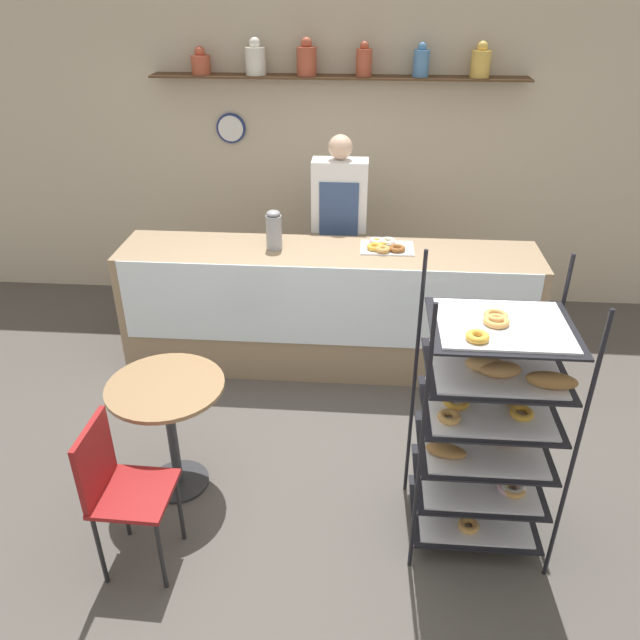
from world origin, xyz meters
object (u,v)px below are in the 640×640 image
object	(u,v)px
cafe_chair	(117,482)
coffee_carafe	(274,230)
person_worker	(339,230)
pastry_rack	(488,424)
donut_tray_counter	(385,246)
cafe_table	(169,411)

from	to	relation	value
cafe_chair	coffee_carafe	distance (m)	2.22
person_worker	cafe_chair	distance (m)	2.86
pastry_rack	cafe_chair	world-z (taller)	pastry_rack
donut_tray_counter	pastry_rack	bearing A→B (deg)	-73.58
person_worker	coffee_carafe	distance (m)	0.77
cafe_chair	coffee_carafe	size ratio (longest dim) A/B	2.99
pastry_rack	cafe_table	world-z (taller)	pastry_rack
pastry_rack	coffee_carafe	xyz separation A→B (m)	(-1.36, 1.72, 0.38)
pastry_rack	coffee_carafe	distance (m)	2.23
cafe_table	coffee_carafe	size ratio (longest dim) A/B	2.50
cafe_table	pastry_rack	bearing A→B (deg)	-7.61
cafe_chair	donut_tray_counter	xyz separation A→B (m)	(1.37, 2.14, 0.46)
cafe_table	person_worker	bearing A→B (deg)	66.46
pastry_rack	person_worker	size ratio (longest dim) A/B	0.94
pastry_rack	cafe_chair	distance (m)	1.94
cafe_chair	donut_tray_counter	bearing A→B (deg)	-31.23
person_worker	cafe_chair	xyz separation A→B (m)	(-1.00, -2.65, -0.38)
cafe_table	cafe_chair	xyz separation A→B (m)	(-0.10, -0.59, -0.01)
coffee_carafe	cafe_table	bearing A→B (deg)	-106.35
pastry_rack	cafe_chair	size ratio (longest dim) A/B	1.79
coffee_carafe	donut_tray_counter	world-z (taller)	coffee_carafe
coffee_carafe	donut_tray_counter	bearing A→B (deg)	4.22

